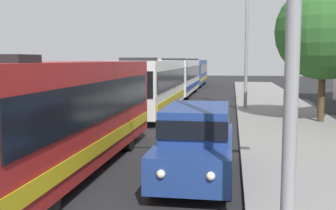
# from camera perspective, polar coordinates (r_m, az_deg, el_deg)

# --- Properties ---
(bus_lead) EXTENTS (2.58, 10.93, 3.21)m
(bus_lead) POSITION_cam_1_polar(r_m,az_deg,el_deg) (11.48, -14.74, -0.98)
(bus_lead) COLOR maroon
(bus_lead) RESTS_ON ground_plane
(bus_second_in_line) EXTENTS (2.58, 10.73, 3.21)m
(bus_second_in_line) POSITION_cam_1_polar(r_m,az_deg,el_deg) (23.51, -2.34, 2.88)
(bus_second_in_line) COLOR silver
(bus_second_in_line) RESTS_ON ground_plane
(bus_middle) EXTENTS (2.58, 12.01, 3.21)m
(bus_middle) POSITION_cam_1_polar(r_m,az_deg,el_deg) (35.82, 1.58, 4.08)
(bus_middle) COLOR silver
(bus_middle) RESTS_ON ground_plane
(bus_fourth_in_line) EXTENTS (2.58, 12.19, 3.21)m
(bus_fourth_in_line) POSITION_cam_1_polar(r_m,az_deg,el_deg) (48.60, 3.54, 4.67)
(bus_fourth_in_line) COLOR #284C8C
(bus_fourth_in_line) RESTS_ON ground_plane
(white_suv) EXTENTS (1.86, 5.05, 1.90)m
(white_suv) POSITION_cam_1_polar(r_m,az_deg,el_deg) (10.77, 4.01, -4.79)
(white_suv) COLOR navy
(white_suv) RESTS_ON ground_plane
(box_truck_oncoming) EXTENTS (2.35, 6.90, 3.15)m
(box_truck_oncoming) POSITION_cam_1_polar(r_m,az_deg,el_deg) (46.43, -0.85, 4.61)
(box_truck_oncoming) COLOR black
(box_truck_oncoming) RESTS_ON ground_plane
(streetlamp_mid) EXTENTS (5.11, 0.28, 8.33)m
(streetlamp_mid) POSITION_cam_1_polar(r_m,az_deg,el_deg) (25.34, 10.94, 10.94)
(streetlamp_mid) COLOR gray
(streetlamp_mid) RESTS_ON sidewalk
(roadside_tree) EXTENTS (4.56, 4.56, 6.56)m
(roadside_tree) POSITION_cam_1_polar(r_m,az_deg,el_deg) (20.88, 20.91, 9.53)
(roadside_tree) COLOR #4C3823
(roadside_tree) RESTS_ON sidewalk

